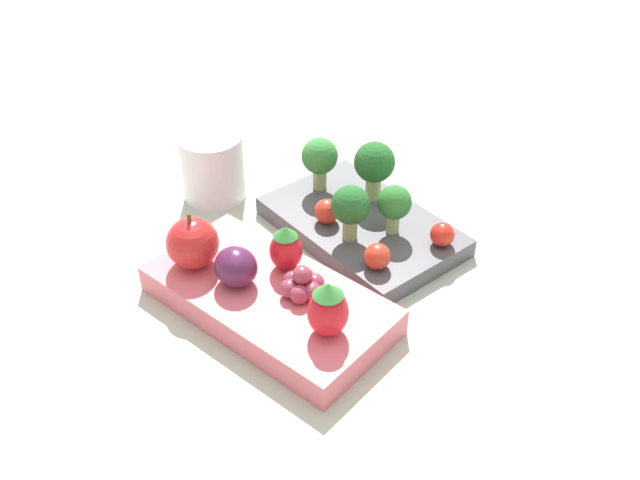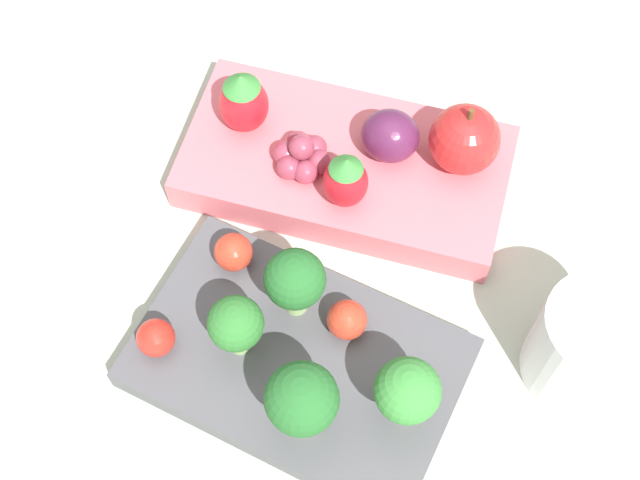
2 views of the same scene
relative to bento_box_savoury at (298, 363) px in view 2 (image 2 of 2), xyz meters
name	(u,v)px [view 2 (image 2 of 2)]	position (x,y,z in m)	size (l,w,h in m)	color
ground_plane	(316,261)	(0.01, -0.07, -0.01)	(4.00, 4.00, 0.00)	#ADB7A3
bento_box_savoury	(298,363)	(0.00, 0.00, 0.00)	(0.21, 0.15, 0.02)	#4C4C51
bento_box_fruit	(340,165)	(0.01, -0.14, 0.00)	(0.22, 0.11, 0.03)	#DB6670
broccoli_floret_0	(302,400)	(-0.01, 0.04, 0.05)	(0.04, 0.04, 0.06)	#93B770
broccoli_floret_1	(407,392)	(-0.07, 0.01, 0.05)	(0.04, 0.04, 0.06)	#93B770
broccoli_floret_2	(236,325)	(0.04, 0.00, 0.04)	(0.03, 0.03, 0.05)	#93B770
broccoli_floret_3	(287,279)	(0.02, -0.03, 0.04)	(0.04, 0.04, 0.06)	#93B770
cherry_tomato_0	(233,252)	(0.06, -0.05, 0.02)	(0.02, 0.02, 0.02)	red
cherry_tomato_1	(347,320)	(-0.02, -0.03, 0.02)	(0.02, 0.02, 0.02)	red
cherry_tomato_2	(156,338)	(0.08, 0.02, 0.02)	(0.02, 0.02, 0.02)	red
apple	(465,139)	(-0.06, -0.16, 0.04)	(0.05, 0.05, 0.05)	red
strawberry_0	(243,102)	(0.08, -0.15, 0.04)	(0.03, 0.03, 0.05)	red
strawberry_1	(346,180)	(0.00, -0.11, 0.04)	(0.03, 0.03, 0.04)	red
plum	(390,136)	(-0.02, -0.15, 0.03)	(0.04, 0.04, 0.03)	#511E42
grape_cluster	(302,156)	(0.04, -0.13, 0.03)	(0.04, 0.04, 0.03)	#93384C
drinking_cup	(588,346)	(-0.16, -0.05, 0.03)	(0.07, 0.07, 0.07)	white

